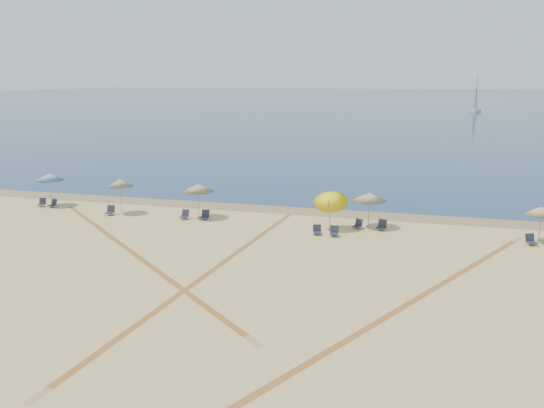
{
  "coord_description": "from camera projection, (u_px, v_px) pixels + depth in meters",
  "views": [
    {
      "loc": [
        10.16,
        -17.57,
        10.03
      ],
      "look_at": [
        0.0,
        20.0,
        1.3
      ],
      "focal_mm": 38.02,
      "sensor_mm": 36.0,
      "label": 1
    }
  ],
  "objects": [
    {
      "name": "ground",
      "position": [
        131.0,
        352.0,
        21.33
      ],
      "size": [
        160.0,
        160.0,
        0.0
      ],
      "primitive_type": "plane",
      "color": "tan",
      "rests_on": "ground"
    },
    {
      "name": "ocean",
      "position": [
        404.0,
        100.0,
        233.26
      ],
      "size": [
        500.0,
        500.0,
        0.0
      ],
      "primitive_type": "plane",
      "color": "#0C2151",
      "rests_on": "ground"
    },
    {
      "name": "wet_sand",
      "position": [
        286.0,
        209.0,
        43.93
      ],
      "size": [
        500.0,
        500.0,
        0.0
      ],
      "primitive_type": "plane",
      "color": "olive",
      "rests_on": "ground"
    },
    {
      "name": "umbrella_0",
      "position": [
        49.0,
        177.0,
        44.92
      ],
      "size": [
        2.17,
        2.17,
        2.6
      ],
      "color": "gray",
      "rests_on": "ground"
    },
    {
      "name": "umbrella_1",
      "position": [
        120.0,
        183.0,
        42.45
      ],
      "size": [
        1.87,
        1.87,
        2.62
      ],
      "color": "gray",
      "rests_on": "ground"
    },
    {
      "name": "umbrella_2",
      "position": [
        198.0,
        188.0,
        41.15
      ],
      "size": [
        2.29,
        2.29,
        2.49
      ],
      "color": "gray",
      "rests_on": "ground"
    },
    {
      "name": "umbrella_3",
      "position": [
        331.0,
        198.0,
        38.01
      ],
      "size": [
        2.31,
        2.32,
        2.85
      ],
      "color": "gray",
      "rests_on": "ground"
    },
    {
      "name": "umbrella_4",
      "position": [
        369.0,
        197.0,
        38.62
      ],
      "size": [
        2.33,
        2.33,
        2.39
      ],
      "color": "gray",
      "rests_on": "ground"
    },
    {
      "name": "umbrella_5",
      "position": [
        542.0,
        211.0,
        35.1
      ],
      "size": [
        1.98,
        1.98,
        2.28
      ],
      "color": "gray",
      "rests_on": "ground"
    },
    {
      "name": "chair_0",
      "position": [
        42.0,
        203.0,
        44.97
      ],
      "size": [
        0.66,
        0.73,
        0.65
      ],
      "rotation": [
        0.0,
        0.0,
        0.22
      ],
      "color": "#1C1F2D",
      "rests_on": "ground"
    },
    {
      "name": "chair_1",
      "position": [
        53.0,
        204.0,
        44.65
      ],
      "size": [
        0.67,
        0.73,
        0.63
      ],
      "rotation": [
        0.0,
        0.0,
        -0.27
      ],
      "color": "#1C1F2D",
      "rests_on": "ground"
    },
    {
      "name": "chair_2",
      "position": [
        110.0,
        211.0,
        42.23
      ],
      "size": [
        0.65,
        0.74,
        0.69
      ],
      "rotation": [
        0.0,
        0.0,
        0.13
      ],
      "color": "#1C1F2D",
      "rests_on": "ground"
    },
    {
      "name": "chair_3",
      "position": [
        185.0,
        215.0,
        41.01
      ],
      "size": [
        0.59,
        0.68,
        0.66
      ],
      "rotation": [
        0.0,
        0.0,
        -0.08
      ],
      "color": "#1C1F2D",
      "rests_on": "ground"
    },
    {
      "name": "chair_4",
      "position": [
        205.0,
        215.0,
        40.89
      ],
      "size": [
        0.62,
        0.71,
        0.67
      ],
      "rotation": [
        0.0,
        0.0,
        0.11
      ],
      "color": "#1C1F2D",
      "rests_on": "ground"
    },
    {
      "name": "chair_5",
      "position": [
        317.0,
        230.0,
        37.0
      ],
      "size": [
        0.66,
        0.73,
        0.63
      ],
      "rotation": [
        0.0,
        0.0,
        0.26
      ],
      "color": "#1C1F2D",
      "rests_on": "ground"
    },
    {
      "name": "chair_6",
      "position": [
        334.0,
        232.0,
        36.66
      ],
      "size": [
        0.61,
        0.69,
        0.65
      ],
      "rotation": [
        0.0,
        0.0,
        0.11
      ],
      "color": "#1C1F2D",
      "rests_on": "ground"
    },
    {
      "name": "chair_7",
      "position": [
        358.0,
        224.0,
        38.51
      ],
      "size": [
        0.71,
        0.76,
        0.62
      ],
      "rotation": [
        0.0,
        0.0,
        -0.41
      ],
      "color": "#1C1F2D",
      "rests_on": "ground"
    },
    {
      "name": "chair_8",
      "position": [
        382.0,
        225.0,
        38.11
      ],
      "size": [
        0.69,
        0.76,
        0.69
      ],
      "rotation": [
        0.0,
        0.0,
        -0.2
      ],
      "color": "#1C1F2D",
      "rests_on": "ground"
    },
    {
      "name": "chair_9",
      "position": [
        531.0,
        240.0,
        34.78
      ],
      "size": [
        0.72,
        0.78,
        0.66
      ],
      "rotation": [
        0.0,
        0.0,
        0.33
      ],
      "color": "#1C1F2D",
      "rests_on": "ground"
    },
    {
      "name": "sailboat_0",
      "position": [
        476.0,
        101.0,
        159.0
      ],
      "size": [
        3.66,
        6.97,
        10.08
      ],
      "rotation": [
        0.0,
        0.0,
        -0.3
      ],
      "color": "white",
      "rests_on": "ocean"
    },
    {
      "name": "tire_tracks",
      "position": [
        240.0,
        271.0,
        30.18
      ],
      "size": [
        55.16,
        43.49,
        0.0
      ],
      "color": "tan",
      "rests_on": "ground"
    }
  ]
}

